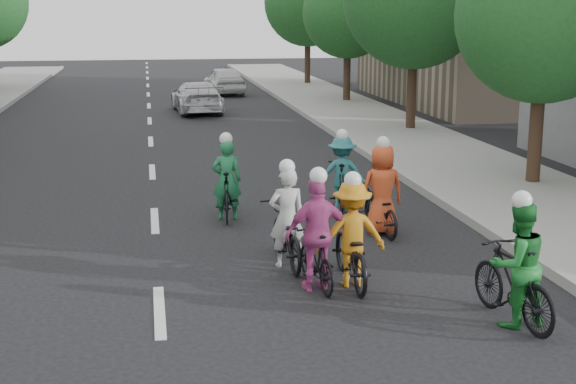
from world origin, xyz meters
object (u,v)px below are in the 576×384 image
object	(u,v)px
cyclist_6	(381,200)
cyclist_5	(351,243)
cyclist_3	(286,230)
follow_car_trail	(224,80)
cyclist_2	(341,179)
cyclist_1	(515,274)
follow_car_lead	(197,97)
cyclist_0	(317,244)
cyclist_4	(226,189)

from	to	relation	value
cyclist_6	cyclist_5	bearing A→B (deg)	60.66
cyclist_3	cyclist_6	size ratio (longest dim) A/B	1.04
follow_car_trail	cyclist_2	bearing A→B (deg)	84.92
cyclist_1	follow_car_lead	world-z (taller)	cyclist_1
cyclist_5	follow_car_lead	size ratio (longest dim) A/B	0.44
cyclist_3	cyclist_6	bearing A→B (deg)	-145.59
cyclist_3	cyclist_5	xyz separation A→B (m)	(0.79, -1.11, 0.06)
follow_car_trail	cyclist_3	bearing A→B (deg)	81.32
cyclist_1	cyclist_3	xyz separation A→B (m)	(-2.52, 3.02, -0.11)
cyclist_3	cyclist_0	bearing A→B (deg)	98.51
cyclist_2	cyclist_6	bearing A→B (deg)	109.95
cyclist_1	follow_car_lead	distance (m)	23.63
cyclist_3	cyclist_5	bearing A→B (deg)	122.60
follow_car_trail	cyclist_4	bearing A→B (deg)	79.36
cyclist_3	cyclist_4	distance (m)	3.19
cyclist_1	cyclist_2	bearing A→B (deg)	-92.52
cyclist_5	follow_car_trail	bearing A→B (deg)	-90.63
cyclist_4	follow_car_trail	size ratio (longest dim) A/B	0.43
cyclist_4	cyclist_0	bearing A→B (deg)	107.04
cyclist_2	follow_car_lead	world-z (taller)	cyclist_2
cyclist_2	follow_car_lead	distance (m)	17.17
cyclist_2	cyclist_4	bearing A→B (deg)	16.50
follow_car_lead	cyclist_2	bearing A→B (deg)	92.20
cyclist_1	follow_car_lead	size ratio (longest dim) A/B	0.43
cyclist_4	cyclist_6	size ratio (longest dim) A/B	0.95
cyclist_3	follow_car_lead	world-z (taller)	cyclist_3
cyclist_0	cyclist_3	distance (m)	1.26
cyclist_6	follow_car_lead	bearing A→B (deg)	-87.48
cyclist_3	follow_car_trail	bearing A→B (deg)	-96.49
cyclist_5	cyclist_6	bearing A→B (deg)	-114.10
cyclist_0	follow_car_trail	distance (m)	29.08
cyclist_0	cyclist_3	world-z (taller)	cyclist_0
cyclist_4	cyclist_6	xyz separation A→B (m)	(2.71, -1.55, 0.03)
cyclist_0	follow_car_trail	xyz separation A→B (m)	(1.42, 29.04, -0.00)
cyclist_1	follow_car_lead	xyz separation A→B (m)	(-2.67, 23.48, -0.05)
cyclist_3	cyclist_4	bearing A→B (deg)	-81.12
cyclist_5	follow_car_trail	world-z (taller)	cyclist_5
cyclist_6	follow_car_lead	distance (m)	19.02
cyclist_3	cyclist_4	xyz separation A→B (m)	(-0.66, 3.13, 0.03)
cyclist_1	cyclist_5	world-z (taller)	cyclist_1
cyclist_4	cyclist_1	bearing A→B (deg)	122.61
follow_car_trail	cyclist_5	bearing A→B (deg)	83.02
cyclist_0	cyclist_4	bearing A→B (deg)	-85.30
cyclist_2	cyclist_4	xyz separation A→B (m)	(-2.40, -0.27, -0.05)
cyclist_2	cyclist_5	distance (m)	4.60
cyclist_2	cyclist_1	bearing A→B (deg)	107.09
cyclist_4	cyclist_6	distance (m)	3.13
cyclist_0	cyclist_1	xyz separation A→B (m)	(2.27, -1.79, -0.00)
cyclist_6	cyclist_3	bearing A→B (deg)	33.33
follow_car_lead	cyclist_3	bearing A→B (deg)	86.30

